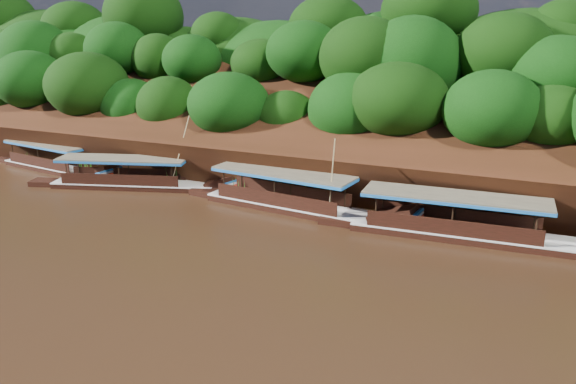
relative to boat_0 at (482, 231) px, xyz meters
The scene contains 7 objects.
ground 14.11m from the boat_0, 150.95° to the right, with size 160.00×160.00×0.00m, color black.
riverbank 20.15m from the boat_0, 127.84° to the left, with size 120.00×30.06×19.40m.
boat_0 is the anchor object (origin of this frame).
boat_1 12.05m from the boat_0, behind, with size 15.93×3.98×6.18m.
boat_2 26.06m from the boat_0, behind, with size 15.51×6.70×6.33m.
boat_3 36.38m from the boat_0, behind, with size 13.88×3.84×2.91m.
reeds 16.24m from the boat_0, behind, with size 48.96×2.57×2.11m.
Camera 1 is at (14.76, -27.07, 12.64)m, focal length 35.00 mm.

